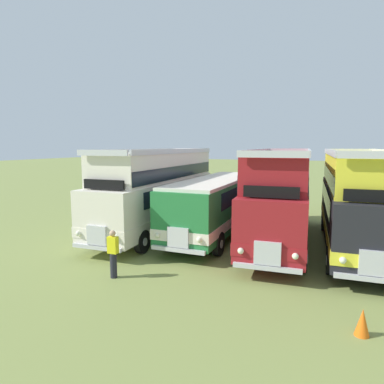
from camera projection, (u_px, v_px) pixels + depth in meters
The scene contains 6 objects.
bus_first_in_row at pixel (159, 188), 18.83m from camera, with size 2.69×11.27×4.52m.
bus_second_in_row at pixel (217, 202), 17.91m from camera, with size 2.70×10.03×2.99m.
bus_third_in_row at pixel (281, 194), 16.68m from camera, with size 3.02×11.52×4.52m.
bus_fourth_in_row at pixel (356, 198), 15.25m from camera, with size 2.89×10.56×4.52m.
cone_mid_row at pixel (362, 322), 8.42m from camera, with size 0.36×0.36×0.70m, color orange.
marshal_person at pixel (113, 254), 12.08m from camera, with size 0.36×0.24×1.73m.
Camera 1 is at (-3.07, -16.56, 4.67)m, focal length 31.88 mm.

